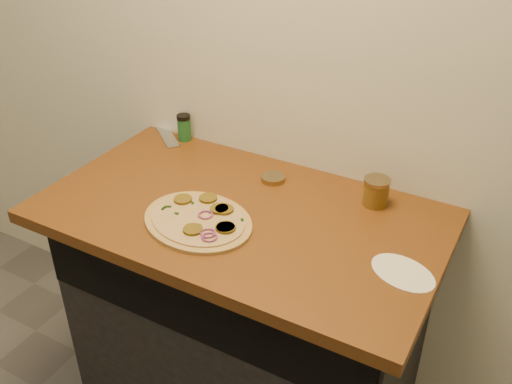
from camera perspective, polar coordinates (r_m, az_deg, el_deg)
The scene contains 8 objects.
cabinet at distance 2.02m, azimuth -0.89°, elevation -12.51°, with size 1.10×0.60×0.86m, color black.
countertop at distance 1.71m, azimuth -1.52°, elevation -2.25°, with size 1.20×0.70×0.04m, color brown.
pizza at distance 1.65m, azimuth -5.69°, elevation -2.80°, with size 0.41×0.41×0.02m.
chefs_knife at distance 2.24m, azimuth -9.54°, elevation 6.72°, with size 0.29×0.25×0.02m.
mason_jar_lid at distance 1.84m, azimuth 1.73°, elevation 1.39°, with size 0.08×0.08×0.02m, color #8E7B52.
salsa_jar at distance 1.74m, azimuth 11.91°, elevation 0.05°, with size 0.08×0.08×0.09m.
spice_shaker at distance 2.10m, azimuth -7.21°, elevation 6.43°, with size 0.05×0.05×0.10m.
flour_spill at distance 1.51m, azimuth 14.47°, elevation -7.80°, with size 0.18×0.18×0.00m, color white.
Camera 1 is at (0.73, 0.20, 1.83)m, focal length 40.00 mm.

